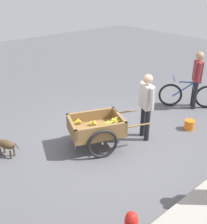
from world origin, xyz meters
TOP-DOWN VIEW (x-y plane):
  - ground_plane at (0.00, 0.00)m, footprint 24.00×24.00m
  - fruit_cart at (0.37, 0.04)m, footprint 1.81×1.32m
  - vendor_person at (-0.69, 0.47)m, footprint 0.31×0.54m
  - bicycle at (-2.90, 0.13)m, footprint 1.14×1.29m
  - cyclist_person at (-3.00, 0.24)m, footprint 0.41×0.42m
  - dog at (2.00, -0.92)m, footprint 0.36×0.62m
  - plastic_bucket at (-1.81, 0.92)m, footprint 0.24×0.24m

SIDE VIEW (x-z plane):
  - ground_plane at x=0.00m, z-range 0.00..0.00m
  - plastic_bucket at x=-1.81m, z-range 0.00..0.24m
  - dog at x=2.00m, z-range 0.07..0.47m
  - bicycle at x=-2.90m, z-range -0.07..0.78m
  - fruit_cart at x=0.37m, z-range 0.08..0.79m
  - vendor_person at x=-0.69m, z-range 0.14..1.65m
  - cyclist_person at x=-3.00m, z-range 0.15..1.73m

